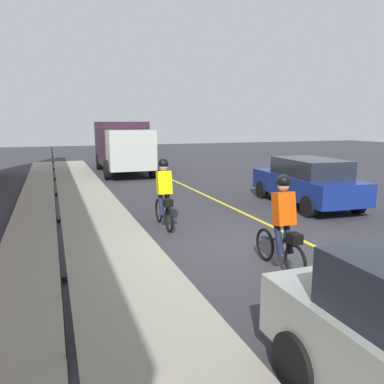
{
  "coord_description": "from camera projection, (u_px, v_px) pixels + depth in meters",
  "views": [
    {
      "loc": [
        -7.09,
        3.83,
        2.75
      ],
      "look_at": [
        1.81,
        0.53,
        1.0
      ],
      "focal_mm": 35.51,
      "sensor_mm": 36.0,
      "label": 1
    }
  ],
  "objects": [
    {
      "name": "cyclist_follow",
      "position": [
        283.0,
        224.0,
        6.96
      ],
      "size": [
        1.71,
        0.37,
        1.83
      ],
      "rotation": [
        0.0,
        0.0,
        -0.02
      ],
      "color": "black",
      "rests_on": "ground"
    },
    {
      "name": "iron_fence",
      "position": [
        56.0,
        194.0,
        7.74
      ],
      "size": [
        17.61,
        0.04,
        1.6
      ],
      "color": "black",
      "rests_on": "sidewalk"
    },
    {
      "name": "box_truck_background",
      "position": [
        122.0,
        144.0,
        20.82
      ],
      "size": [
        6.76,
        2.67,
        2.78
      ],
      "rotation": [
        0.0,
        0.0,
        3.12
      ],
      "color": "#2F1A2C",
      "rests_on": "ground"
    },
    {
      "name": "ground_plane",
      "position": [
        243.0,
        249.0,
        8.35
      ],
      "size": [
        80.0,
        80.0,
        0.0
      ],
      "primitive_type": "plane",
      "color": "#313036"
    },
    {
      "name": "patrol_sedan",
      "position": [
        307.0,
        181.0,
        12.61
      ],
      "size": [
        4.51,
        2.17,
        1.58
      ],
      "rotation": [
        0.0,
        0.0,
        -0.07
      ],
      "color": "navy",
      "rests_on": "ground"
    },
    {
      "name": "lane_line_centre",
      "position": [
        304.0,
        241.0,
        8.9
      ],
      "size": [
        36.0,
        0.12,
        0.01
      ],
      "primitive_type": "cube",
      "color": "yellow",
      "rests_on": "ground"
    },
    {
      "name": "sidewalk",
      "position": [
        83.0,
        266.0,
        7.17
      ],
      "size": [
        40.0,
        3.2,
        0.15
      ],
      "primitive_type": "cube",
      "color": "gray",
      "rests_on": "ground"
    },
    {
      "name": "cyclist_lead",
      "position": [
        164.0,
        194.0,
        9.9
      ],
      "size": [
        1.71,
        0.37,
        1.83
      ],
      "rotation": [
        0.0,
        0.0,
        -0.02
      ],
      "color": "black",
      "rests_on": "ground"
    }
  ]
}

